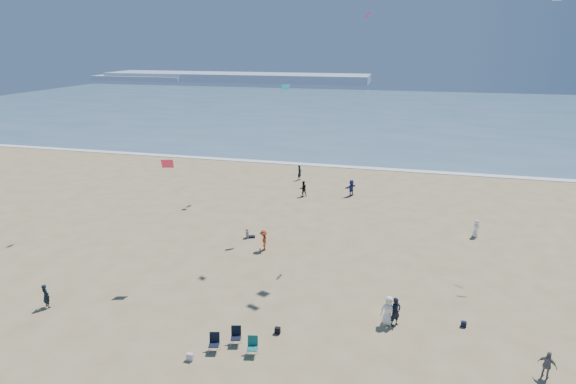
# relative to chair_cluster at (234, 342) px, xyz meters

# --- Properties ---
(ocean) EXTENTS (220.00, 100.00, 0.06)m
(ocean) POSITION_rel_chair_cluster_xyz_m (0.73, 87.59, -0.47)
(ocean) COLOR #476B84
(ocean) RESTS_ON ground
(surf_line) EXTENTS (220.00, 1.20, 0.08)m
(surf_line) POSITION_rel_chair_cluster_xyz_m (0.73, 37.59, -0.46)
(surf_line) COLOR white
(surf_line) RESTS_ON ground
(headland_far) EXTENTS (110.00, 20.00, 3.20)m
(headland_far) POSITION_rel_chair_cluster_xyz_m (-59.27, 162.59, 1.10)
(headland_far) COLOR #7A8EA8
(headland_far) RESTS_ON ground
(headland_near) EXTENTS (40.00, 14.00, 2.00)m
(headland_near) POSITION_rel_chair_cluster_xyz_m (-99.27, 157.59, 0.50)
(headland_near) COLOR #7A8EA8
(headland_near) RESTS_ON ground
(standing_flyers) EXTENTS (31.61, 40.49, 1.75)m
(standing_flyers) POSITION_rel_chair_cluster_xyz_m (3.14, 8.37, 0.32)
(standing_flyers) COLOR navy
(standing_flyers) RESTS_ON ground
(chair_cluster) EXTENTS (2.71, 1.53, 1.00)m
(chair_cluster) POSITION_rel_chair_cluster_xyz_m (0.00, 0.00, 0.00)
(chair_cluster) COLOR black
(chair_cluster) RESTS_ON ground
(white_tote) EXTENTS (0.35, 0.20, 0.40)m
(white_tote) POSITION_rel_chair_cluster_xyz_m (-1.89, -1.23, -0.30)
(white_tote) COLOR silver
(white_tote) RESTS_ON ground
(black_backpack) EXTENTS (0.30, 0.22, 0.38)m
(black_backpack) POSITION_rel_chair_cluster_xyz_m (1.81, 1.92, -0.31)
(black_backpack) COLOR black
(black_backpack) RESTS_ON ground
(navy_bag) EXTENTS (0.28, 0.18, 0.34)m
(navy_bag) POSITION_rel_chair_cluster_xyz_m (11.82, 5.00, -0.33)
(navy_bag) COLOR black
(navy_bag) RESTS_ON ground
(kites_aloft) EXTENTS (42.63, 41.73, 31.13)m
(kites_aloft) POSITION_rel_chair_cluster_xyz_m (9.65, 5.92, 14.12)
(kites_aloft) COLOR red
(kites_aloft) RESTS_ON ground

